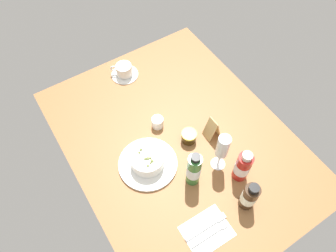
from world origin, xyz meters
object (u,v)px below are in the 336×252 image
sauce_bottle_red (243,167)px  menu_card (213,128)px  jam_jar (189,137)px  porridge_bowl (148,161)px  cutlery_setting (208,230)px  creamer_jug (157,122)px  sauce_bottle_green (194,170)px  sauce_bottle_brown (249,196)px  coffee_cup (124,71)px  wine_glass (223,148)px

sauce_bottle_red → menu_card: size_ratio=1.60×
jam_jar → menu_card: size_ratio=0.61×
porridge_bowl → cutlery_setting: porridge_bowl is taller
sauce_bottle_red → menu_card: (-20.21, 1.96, -2.30)cm
cutlery_setting → creamer_jug: size_ratio=2.86×
porridge_bowl → sauce_bottle_green: sauce_bottle_green is taller
jam_jar → sauce_bottle_green: (15.19, -8.79, 6.16)cm
menu_card → sauce_bottle_green: bearing=-56.1°
sauce_bottle_brown → cutlery_setting: bearing=-88.0°
sauce_bottle_brown → menu_card: sauce_bottle_brown is taller
porridge_bowl → cutlery_setting: size_ratio=1.36×
coffee_cup → jam_jar: coffee_cup is taller
coffee_cup → wine_glass: 61.96cm
creamer_jug → jam_jar: bearing=29.1°
coffee_cup → sauce_bottle_green: (60.53, -3.61, 5.85)cm
porridge_bowl → coffee_cup: size_ratio=1.83×
coffee_cup → sauce_bottle_red: (68.64, 12.44, 4.62)cm
wine_glass → sauce_bottle_green: bearing=-90.0°
sauce_bottle_red → menu_card: 20.43cm
wine_glass → sauce_bottle_brown: 19.00cm
wine_glass → sauce_bottle_red: (8.10, 3.87, -5.40)cm
cutlery_setting → porridge_bowl: bearing=-172.0°
cutlery_setting → menu_card: 39.44cm
sauce_bottle_red → sauce_bottle_brown: sauce_bottle_red is taller
creamer_jug → jam_jar: (12.73, 7.09, -0.00)cm
sauce_bottle_brown → menu_card: (-30.06, 7.05, -1.61)cm
sauce_bottle_brown → wine_glass: bearing=176.1°
jam_jar → sauce_bottle_red: size_ratio=0.38×
wine_glass → sauce_bottle_red: wine_glass is taller
wine_glass → jam_jar: wine_glass is taller
sauce_bottle_green → menu_card: sauce_bottle_green is taller
sauce_bottle_brown → sauce_bottle_green: bearing=-148.6°
porridge_bowl → wine_glass: (14.46, 23.13, 9.76)cm
coffee_cup → sauce_bottle_green: size_ratio=0.67×
wine_glass → jam_jar: 18.68cm
sauce_bottle_green → sauce_bottle_red: size_ratio=1.14×
cutlery_setting → wine_glass: size_ratio=0.88×
creamer_jug → sauce_bottle_green: sauce_bottle_green is taller
porridge_bowl → jam_jar: porridge_bowl is taller
porridge_bowl → sauce_bottle_red: sauce_bottle_red is taller
porridge_bowl → coffee_cup: (-46.07, 14.56, -0.25)cm
porridge_bowl → menu_card: menu_card is taller
coffee_cup → wine_glass: bearing=8.1°
creamer_jug → porridge_bowl: bearing=-43.2°
sauce_bottle_green → wine_glass: bearing=90.0°
coffee_cup → sauce_bottle_green: bearing=-3.4°
creamer_jug → wine_glass: wine_glass is taller
wine_glass → sauce_bottle_brown: (17.96, -1.22, -6.09)cm
creamer_jug → sauce_bottle_green: 28.64cm
jam_jar → menu_card: (3.09, 9.22, 2.63)cm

